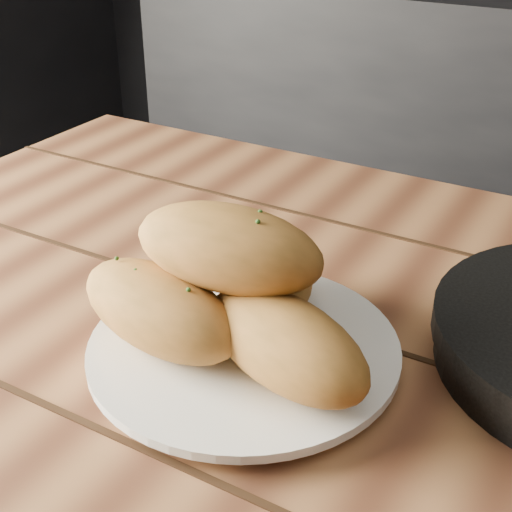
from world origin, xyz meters
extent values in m
cube|color=#996139|center=(-0.43, 0.50, 0.73)|extent=(1.44, 0.96, 0.04)
cylinder|color=brown|center=(-1.08, 0.85, 0.35)|extent=(0.07, 0.07, 0.71)
cylinder|color=white|center=(-0.61, 0.53, 0.76)|extent=(0.23, 0.23, 0.01)
cylinder|color=white|center=(-0.61, 0.53, 0.76)|extent=(0.26, 0.26, 0.01)
ellipsoid|color=#B27031|center=(-0.67, 0.49, 0.80)|extent=(0.17, 0.10, 0.07)
ellipsoid|color=#B27031|center=(-0.56, 0.50, 0.80)|extent=(0.17, 0.12, 0.07)
ellipsoid|color=#B27031|center=(-0.62, 0.59, 0.80)|extent=(0.13, 0.17, 0.07)
ellipsoid|color=#B27031|center=(-0.63, 0.52, 0.86)|extent=(0.16, 0.09, 0.07)
camera|label=1|loc=(-0.37, 0.12, 1.12)|focal=50.00mm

